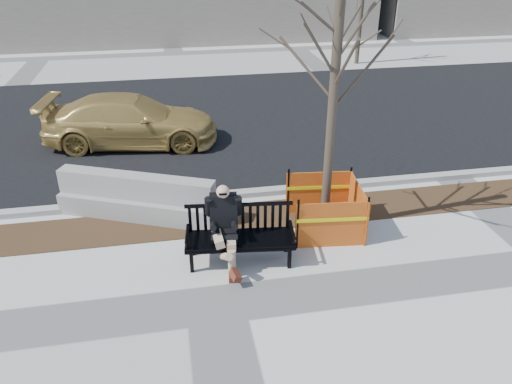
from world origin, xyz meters
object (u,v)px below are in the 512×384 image
(tree_fence, at_px, (323,228))
(sedan, at_px, (134,143))
(bench, at_px, (240,261))
(jersey_barrier_left, at_px, (139,215))
(seated_man, at_px, (225,260))

(tree_fence, bearing_deg, sedan, 126.62)
(bench, relative_size, jersey_barrier_left, 0.59)
(jersey_barrier_left, bearing_deg, tree_fence, 5.66)
(seated_man, relative_size, sedan, 0.31)
(tree_fence, height_order, sedan, tree_fence)
(seated_man, bearing_deg, jersey_barrier_left, 136.15)
(bench, relative_size, tree_fence, 0.38)
(bench, relative_size, sedan, 0.42)
(sedan, xyz_separation_m, jersey_barrier_left, (0.25, -4.10, 0.00))
(bench, xyz_separation_m, tree_fence, (1.83, 0.80, 0.00))
(sedan, bearing_deg, bench, -153.43)
(seated_man, distance_m, jersey_barrier_left, 2.48)
(tree_fence, xyz_separation_m, sedan, (-3.93, 5.29, 0.00))
(tree_fence, relative_size, jersey_barrier_left, 1.55)
(bench, height_order, seated_man, seated_man)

